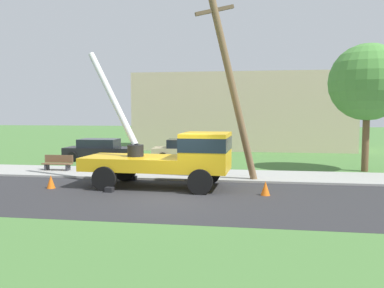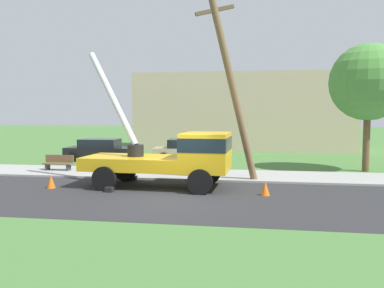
# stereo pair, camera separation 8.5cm
# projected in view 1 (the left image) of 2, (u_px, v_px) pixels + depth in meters

# --- Properties ---
(ground_plane) EXTENTS (120.00, 120.00, 0.00)m
(ground_plane) POSITION_uv_depth(u_px,v_px,m) (210.00, 160.00, 27.15)
(ground_plane) COLOR #477538
(road_asphalt) EXTENTS (80.00, 7.21, 0.01)m
(road_asphalt) POSITION_uv_depth(u_px,v_px,m) (174.00, 197.00, 15.33)
(road_asphalt) COLOR #2B2B2D
(road_asphalt) RESTS_ON ground
(sidewalk_strip) EXTENTS (80.00, 3.46, 0.10)m
(sidewalk_strip) POSITION_uv_depth(u_px,v_px,m) (195.00, 175.00, 20.58)
(sidewalk_strip) COLOR #9E9E99
(sidewalk_strip) RESTS_ON ground
(utility_truck) EXTENTS (6.76, 3.21, 5.98)m
(utility_truck) POSITION_uv_depth(u_px,v_px,m) (176.00, 155.00, 17.23)
(utility_truck) COLOR gold
(utility_truck) RESTS_ON ground
(leaning_utility_pole) EXTENTS (2.88, 1.40, 8.79)m
(leaning_utility_pole) POSITION_uv_depth(u_px,v_px,m) (231.00, 83.00, 18.34)
(leaning_utility_pole) COLOR brown
(leaning_utility_pole) RESTS_ON ground
(traffic_cone_ahead) EXTENTS (0.36, 0.36, 0.56)m
(traffic_cone_ahead) POSITION_uv_depth(u_px,v_px,m) (265.00, 188.00, 15.70)
(traffic_cone_ahead) COLOR orange
(traffic_cone_ahead) RESTS_ON ground
(traffic_cone_behind) EXTENTS (0.36, 0.36, 0.56)m
(traffic_cone_behind) POSITION_uv_depth(u_px,v_px,m) (51.00, 182.00, 17.15)
(traffic_cone_behind) COLOR orange
(traffic_cone_behind) RESTS_ON ground
(parked_sedan_black) EXTENTS (4.43, 2.08, 1.42)m
(parked_sedan_black) POSITION_uv_depth(u_px,v_px,m) (99.00, 150.00, 26.81)
(parked_sedan_black) COLOR black
(parked_sedan_black) RESTS_ON ground
(parked_sedan_tan) EXTENTS (4.53, 2.25, 1.42)m
(parked_sedan_tan) POSITION_uv_depth(u_px,v_px,m) (187.00, 150.00, 26.52)
(parked_sedan_tan) COLOR tan
(parked_sedan_tan) RESTS_ON ground
(park_bench) EXTENTS (1.60, 0.45, 0.90)m
(park_bench) POSITION_uv_depth(u_px,v_px,m) (58.00, 163.00, 21.75)
(park_bench) COLOR brown
(park_bench) RESTS_ON ground
(roadside_tree_near) EXTENTS (4.08, 4.08, 6.83)m
(roadside_tree_near) POSITION_uv_depth(u_px,v_px,m) (368.00, 83.00, 21.62)
(roadside_tree_near) COLOR brown
(roadside_tree_near) RESTS_ON ground
(lowrise_building_backdrop) EXTENTS (18.00, 6.00, 6.40)m
(lowrise_building_backdrop) POSITION_uv_depth(u_px,v_px,m) (242.00, 112.00, 35.19)
(lowrise_building_backdrop) COLOR #C6B293
(lowrise_building_backdrop) RESTS_ON ground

